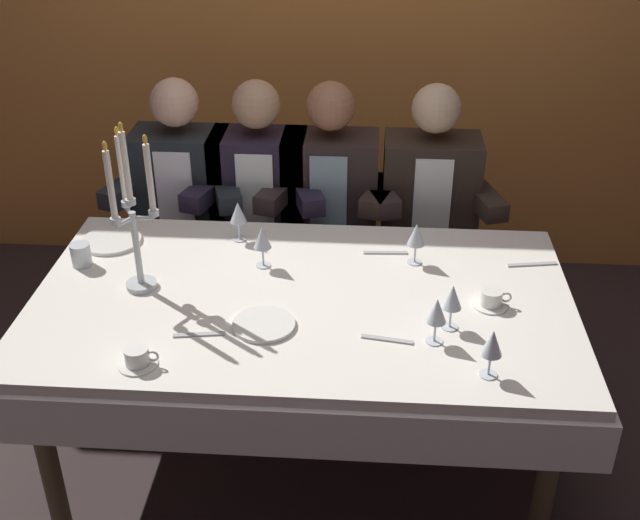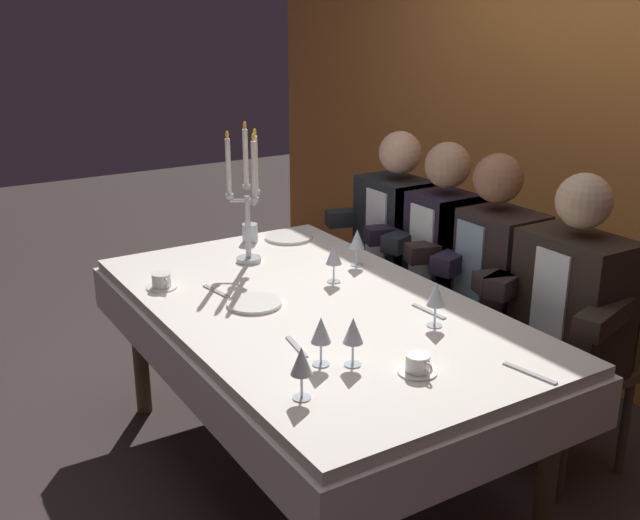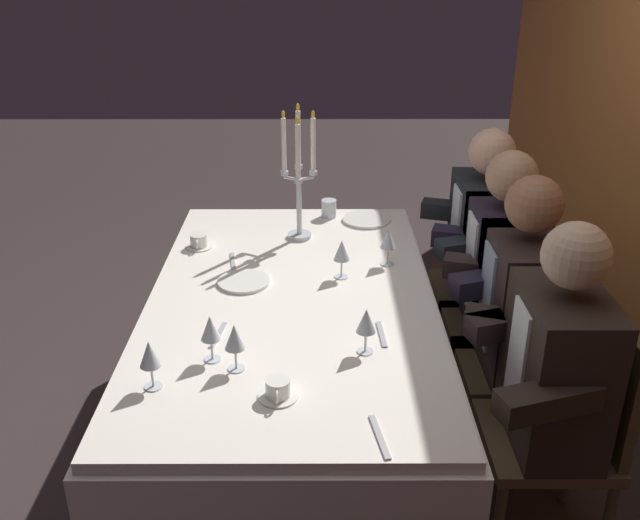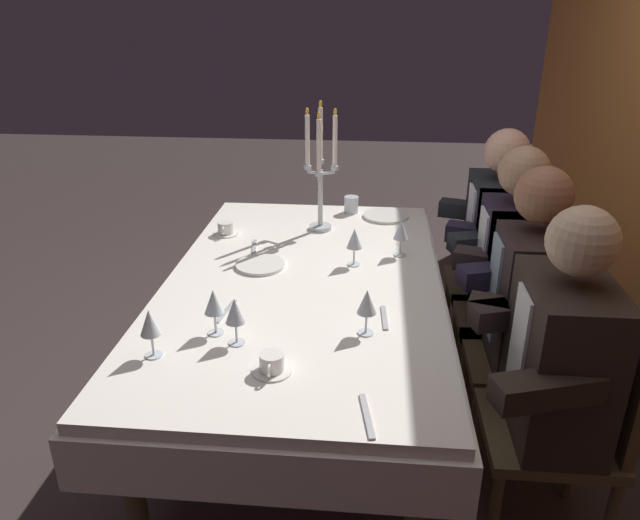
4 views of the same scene
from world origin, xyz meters
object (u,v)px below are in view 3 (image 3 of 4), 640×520
Objects in this scene: wine_glass_4 at (388,240)px; water_tumbler_0 at (329,208)px; coffee_cup_1 at (278,390)px; seated_diner_2 at (522,302)px; dining_table at (292,322)px; seated_diner_1 at (502,267)px; wine_glass_5 at (366,322)px; wine_glass_0 at (210,329)px; dinner_plate_1 at (366,220)px; coffee_cup_0 at (199,242)px; wine_glass_2 at (150,356)px; seated_diner_3 at (559,368)px; wine_glass_3 at (235,338)px; wine_glass_1 at (342,252)px; candelabra at (299,179)px; seated_diner_0 at (484,234)px; dinner_plate_0 at (244,282)px.

wine_glass_4 reaches higher than water_tumbler_0.
seated_diner_2 is at bearing 123.99° from coffee_cup_1.
seated_diner_1 is (-0.27, 0.89, 0.11)m from dining_table.
seated_diner_2 is at bearing 55.69° from wine_glass_4.
seated_diner_1 is at bearing 135.77° from coffee_cup_1.
wine_glass_0 is at bearing -84.81° from wine_glass_5.
water_tumbler_0 reaches higher than dinner_plate_1.
dinner_plate_1 is at bearing 112.44° from coffee_cup_0.
water_tumbler_0 is at bearing -156.73° from wine_glass_4.
dinner_plate_1 is at bearing 151.79° from wine_glass_2.
wine_glass_0 is 0.13× the size of seated_diner_3.
dinner_plate_1 is 1.43× the size of wine_glass_4.
wine_glass_3 is (-0.10, 0.25, 0.00)m from wine_glass_2.
coffee_cup_1 is (0.05, 0.39, -0.09)m from wine_glass_2.
wine_glass_1 is (0.62, -0.14, 0.11)m from dinner_plate_1.
wine_glass_3 reaches higher than water_tumbler_0.
wine_glass_0 is 1.34m from seated_diner_1.
wine_glass_5 is (0.98, 0.24, -0.17)m from candelabra.
candelabra is 1.41m from seated_diner_3.
wine_glass_4 is at bearing 121.54° from wine_glass_1.
seated_diner_2 is (-0.56, 1.29, -0.12)m from wine_glass_2.
seated_diner_2 is 0.45m from seated_diner_3.
coffee_cup_0 and coffee_cup_1 have the same top height.
water_tumbler_0 is 0.67× the size of coffee_cup_0.
wine_glass_3 and wine_glass_4 have the same top height.
coffee_cup_0 is 1.20m from coffee_cup_1.
dining_table is at bearing 178.54° from coffee_cup_1.
seated_diner_2 reaches higher than coffee_cup_1.
seated_diner_0 is at bearing 93.01° from candelabra.
wine_glass_4 is (0.29, 0.38, -0.17)m from candelabra.
dining_table is 3.12× the size of candelabra.
wine_glass_2 is 1.00× the size of wine_glass_5.
seated_diner_0 is (-0.62, 0.89, 0.11)m from dining_table.
coffee_cup_1 is at bearing -1.46° from dining_table.
seated_diner_3 reaches higher than dining_table.
wine_glass_5 is 1.24× the size of coffee_cup_0.
wine_glass_2 is (0.60, -0.40, 0.23)m from dining_table.
wine_glass_2 is 1.00× the size of wine_glass_3.
wine_glass_2 is 1.87× the size of water_tumbler_0.
wine_glass_5 is (0.57, 0.06, 0.00)m from wine_glass_1.
wine_glass_5 is (-0.05, 0.51, -0.00)m from wine_glass_0.
wine_glass_4 is 1.24× the size of coffee_cup_0.
wine_glass_2 is at bearing -68.13° from wine_glass_3.
wine_glass_3 is (0.61, 0.04, 0.11)m from dinner_plate_0.
wine_glass_0 reaches higher than coffee_cup_1.
dining_table is at bearing -72.97° from seated_diner_1.
seated_diner_1 is (0.31, 0.87, -0.29)m from candelabra.
wine_glass_4 is at bearing 77.45° from coffee_cup_0.
dining_table is 8.27× the size of dinner_plate_1.
wine_glass_3 is at bearing 15.51° from coffee_cup_0.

